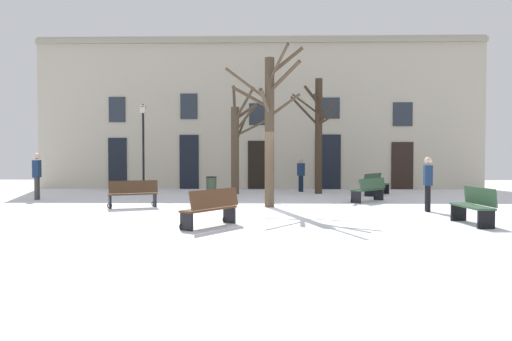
% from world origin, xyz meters
% --- Properties ---
extents(ground_plane, '(36.33, 36.33, 0.00)m').
position_xyz_m(ground_plane, '(0.00, 0.00, 0.00)').
color(ground_plane, white).
extents(building_facade, '(22.71, 0.60, 7.74)m').
position_xyz_m(building_facade, '(0.01, 9.75, 3.91)').
color(building_facade, '#BCB29E').
rests_on(building_facade, ground).
extents(tree_left_of_center, '(1.70, 1.77, 4.96)m').
position_xyz_m(tree_left_of_center, '(-0.96, 6.42, 2.28)').
color(tree_left_of_center, '#4C3D2D').
rests_on(tree_left_of_center, ground).
extents(tree_right_of_center, '(2.55, 2.47, 5.30)m').
position_xyz_m(tree_right_of_center, '(0.47, 1.05, 2.80)').
color(tree_right_of_center, '#4C3D2D').
rests_on(tree_right_of_center, ground).
extents(tree_center, '(2.34, 1.82, 5.13)m').
position_xyz_m(tree_center, '(2.66, 6.65, 2.74)').
color(tree_center, '#382B1E').
rests_on(tree_center, ground).
extents(streetlamp, '(0.30, 0.30, 4.09)m').
position_xyz_m(streetlamp, '(-5.34, 7.28, 2.49)').
color(streetlamp, black).
rests_on(streetlamp, ground).
extents(litter_bin, '(0.42, 0.42, 0.91)m').
position_xyz_m(litter_bin, '(-1.74, 3.40, 0.46)').
color(litter_bin, '#2D3D2D').
rests_on(litter_bin, ground).
extents(bench_near_lamp, '(1.45, 1.80, 0.94)m').
position_xyz_m(bench_near_lamp, '(5.09, 6.01, 0.48)').
color(bench_near_lamp, '#2D4C33').
rests_on(bench_near_lamp, ground).
extents(bench_far_corner, '(1.62, 1.05, 0.91)m').
position_xyz_m(bench_far_corner, '(-4.03, 0.79, 0.47)').
color(bench_far_corner, '#3D2819').
rests_on(bench_far_corner, ground).
extents(bench_facing_shops, '(0.58, 1.56, 0.95)m').
position_xyz_m(bench_facing_shops, '(5.55, -2.86, 0.47)').
color(bench_facing_shops, '#2D4C33').
rests_on(bench_facing_shops, ground).
extents(bench_back_to_back_right, '(1.52, 1.61, 0.88)m').
position_xyz_m(bench_back_to_back_right, '(4.18, 3.03, 0.46)').
color(bench_back_to_back_right, '#2D4C33').
rests_on(bench_back_to_back_right, ground).
extents(bench_near_center_tree, '(1.33, 1.63, 0.93)m').
position_xyz_m(bench_near_center_tree, '(-0.97, -3.35, 0.47)').
color(bench_near_center_tree, '#51331E').
rests_on(bench_near_center_tree, ground).
extents(person_strolling, '(0.36, 0.44, 1.58)m').
position_xyz_m(person_strolling, '(1.98, 7.78, 0.87)').
color(person_strolling, black).
rests_on(person_strolling, ground).
extents(person_crossing_plaza, '(0.27, 0.41, 1.68)m').
position_xyz_m(person_crossing_plaza, '(5.32, -0.09, 0.93)').
color(person_crossing_plaza, black).
rests_on(person_crossing_plaza, ground).
extents(person_by_shop_door, '(0.26, 0.40, 1.80)m').
position_xyz_m(person_by_shop_door, '(-8.53, 3.50, 1.01)').
color(person_by_shop_door, '#403D3A').
rests_on(person_by_shop_door, ground).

